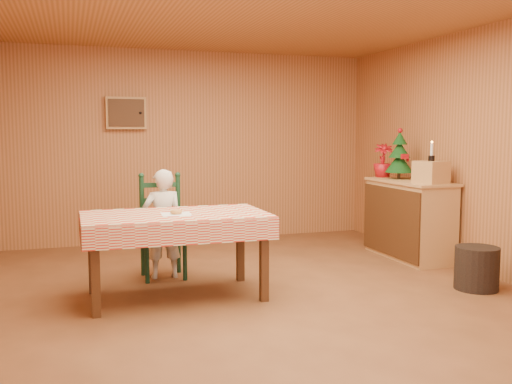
# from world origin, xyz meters

# --- Properties ---
(ground) EXTENTS (6.00, 6.00, 0.00)m
(ground) POSITION_xyz_m (0.00, 0.00, 0.00)
(ground) COLOR brown
(ground) RESTS_ON ground
(cabin_walls) EXTENTS (5.10, 6.05, 2.65)m
(cabin_walls) POSITION_xyz_m (-0.00, 0.53, 1.83)
(cabin_walls) COLOR #AB6B3E
(cabin_walls) RESTS_ON ground
(dining_table) EXTENTS (1.66, 0.96, 0.77)m
(dining_table) POSITION_xyz_m (-0.74, 0.29, 0.69)
(dining_table) COLOR #482813
(dining_table) RESTS_ON ground
(ladder_chair) EXTENTS (0.44, 0.40, 1.08)m
(ladder_chair) POSITION_xyz_m (-0.74, 1.08, 0.50)
(ladder_chair) COLOR black
(ladder_chair) RESTS_ON ground
(seated_child) EXTENTS (0.41, 0.27, 1.12)m
(seated_child) POSITION_xyz_m (-0.74, 1.02, 0.56)
(seated_child) COLOR silver
(seated_child) RESTS_ON ground
(napkin) EXTENTS (0.28, 0.28, 0.00)m
(napkin) POSITION_xyz_m (-0.74, 0.24, 0.77)
(napkin) COLOR white
(napkin) RESTS_ON dining_table
(donut) EXTENTS (0.11, 0.11, 0.04)m
(donut) POSITION_xyz_m (-0.74, 0.24, 0.79)
(donut) COLOR #C58B46
(donut) RESTS_ON napkin
(shelf_unit) EXTENTS (0.54, 1.24, 0.93)m
(shelf_unit) POSITION_xyz_m (2.20, 1.06, 0.47)
(shelf_unit) COLOR tan
(shelf_unit) RESTS_ON ground
(crate) EXTENTS (0.36, 0.36, 0.25)m
(crate) POSITION_xyz_m (2.21, 0.66, 1.06)
(crate) COLOR tan
(crate) RESTS_ON shelf_unit
(christmas_tree) EXTENTS (0.34, 0.34, 0.62)m
(christmas_tree) POSITION_xyz_m (2.21, 1.31, 1.21)
(christmas_tree) COLOR #482813
(christmas_tree) RESTS_ON shelf_unit
(flower_arrangement) EXTENTS (0.31, 0.31, 0.43)m
(flower_arrangement) POSITION_xyz_m (2.16, 1.61, 1.14)
(flower_arrangement) COLOR #A30F16
(flower_arrangement) RESTS_ON shelf_unit
(candle_set) EXTENTS (0.07, 0.07, 0.22)m
(candle_set) POSITION_xyz_m (2.21, 0.66, 1.24)
(candle_set) COLOR black
(candle_set) RESTS_ON crate
(storage_bin) EXTENTS (0.54, 0.54, 0.41)m
(storage_bin) POSITION_xyz_m (2.04, -0.34, 0.21)
(storage_bin) COLOR black
(storage_bin) RESTS_ON ground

